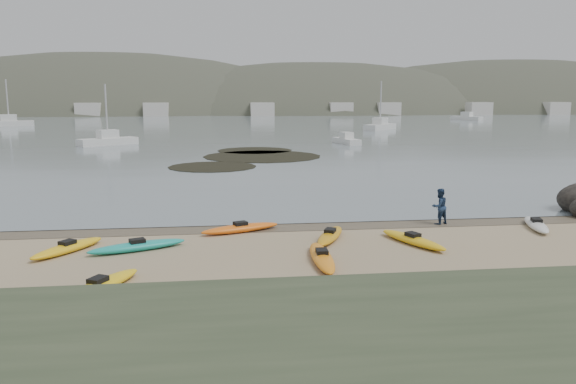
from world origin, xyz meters
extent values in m
plane|color=tan|center=(0.00, 0.00, 0.00)|extent=(600.00, 600.00, 0.00)
plane|color=brown|center=(0.00, -0.30, 0.00)|extent=(60.00, 60.00, 0.00)
plane|color=slate|center=(0.00, 300.00, 0.01)|extent=(1200.00, 1200.00, 0.00)
ellipsoid|color=silver|center=(10.79, -2.14, 0.17)|extent=(1.60, 3.24, 0.34)
ellipsoid|color=orange|center=(0.46, -5.99, 0.17)|extent=(0.84, 3.88, 0.34)
ellipsoid|color=yellow|center=(-8.75, -3.61, 0.17)|extent=(2.42, 3.19, 0.34)
ellipsoid|color=yellow|center=(-6.72, -8.22, 0.17)|extent=(2.38, 3.52, 0.34)
ellipsoid|color=orange|center=(1.36, -2.96, 0.17)|extent=(1.96, 3.21, 0.34)
ellipsoid|color=yellow|center=(4.47, -4.03, 0.17)|extent=(2.02, 3.56, 0.34)
ellipsoid|color=orange|center=(-2.21, -1.22, 0.17)|extent=(3.58, 1.95, 0.34)
ellipsoid|color=teal|center=(-6.19, -3.69, 0.17)|extent=(3.71, 2.07, 0.34)
imported|color=navy|center=(6.84, -0.80, 0.82)|extent=(0.97, 0.86, 1.65)
cylinder|color=black|center=(-3.62, 21.55, 0.03)|extent=(7.23, 7.23, 0.04)
cylinder|color=black|center=(1.10, 29.24, 0.03)|extent=(11.37, 11.37, 0.04)
cylinder|color=black|center=(0.78, 35.24, 0.03)|extent=(7.98, 7.98, 0.04)
cube|color=silver|center=(-16.18, 44.31, 0.49)|extent=(6.80, 5.79, 0.98)
cube|color=silver|center=(12.54, 42.77, 0.38)|extent=(2.54, 5.67, 0.77)
cube|color=silver|center=(24.98, 70.82, 0.57)|extent=(7.25, 7.60, 1.15)
cube|color=silver|center=(-43.50, 90.94, 0.62)|extent=(9.19, 4.72, 1.24)
cube|color=silver|center=(57.76, 107.93, 0.55)|extent=(6.09, 7.75, 1.09)
ellipsoid|color=#384235|center=(-45.00, 195.00, -18.00)|extent=(220.00, 120.00, 80.00)
ellipsoid|color=#384235|center=(35.00, 190.00, -15.30)|extent=(200.00, 110.00, 68.00)
ellipsoid|color=#384235|center=(120.00, 200.00, -17.10)|extent=(230.00, 130.00, 76.00)
cube|color=beige|center=(-42.00, 145.00, 2.00)|extent=(7.00, 5.00, 4.00)
cube|color=beige|center=(-18.00, 145.00, 2.00)|extent=(7.00, 5.00, 4.00)
cube|color=beige|center=(6.00, 145.00, 2.00)|extent=(7.00, 5.00, 4.00)
cube|color=beige|center=(30.00, 145.00, 2.00)|extent=(7.00, 5.00, 4.00)
cube|color=beige|center=(54.00, 145.00, 2.00)|extent=(7.00, 5.00, 4.00)
cube|color=beige|center=(78.00, 145.00, 2.00)|extent=(7.00, 5.00, 4.00)
cube|color=beige|center=(102.00, 145.00, 2.00)|extent=(7.00, 5.00, 4.00)
camera|label=1|loc=(-3.07, -24.77, 5.75)|focal=35.00mm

